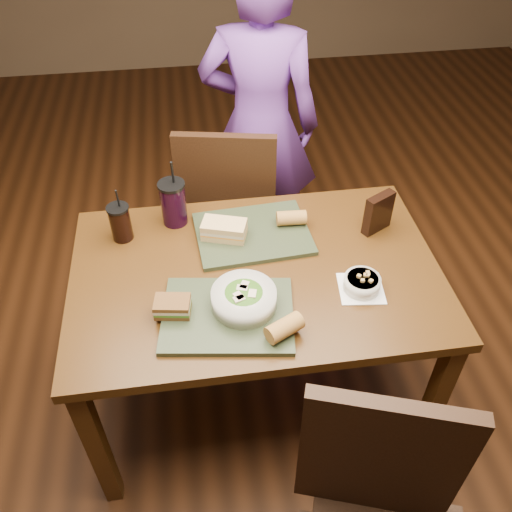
# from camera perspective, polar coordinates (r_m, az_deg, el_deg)

# --- Properties ---
(ground) EXTENTS (6.00, 6.00, 0.00)m
(ground) POSITION_cam_1_polar(r_m,az_deg,el_deg) (2.49, -0.00, -13.96)
(ground) COLOR #381C0B
(ground) RESTS_ON ground
(dining_table) EXTENTS (1.30, 0.85, 0.75)m
(dining_table) POSITION_cam_1_polar(r_m,az_deg,el_deg) (1.97, -0.00, -3.42)
(dining_table) COLOR #42270D
(dining_table) RESTS_ON ground
(chair_far) EXTENTS (0.50, 0.50, 0.98)m
(chair_far) POSITION_cam_1_polar(r_m,az_deg,el_deg) (2.53, -3.27, 5.18)
(chair_far) COLOR black
(chair_far) RESTS_ON ground
(diner) EXTENTS (0.66, 0.52, 1.57)m
(diner) POSITION_cam_1_polar(r_m,az_deg,el_deg) (2.66, 0.40, 13.62)
(diner) COLOR #6C3798
(diner) RESTS_ON ground
(tray_near) EXTENTS (0.46, 0.38, 0.02)m
(tray_near) POSITION_cam_1_polar(r_m,az_deg,el_deg) (1.76, -2.98, -6.21)
(tray_near) COLOR #29331F
(tray_near) RESTS_ON dining_table
(tray_far) EXTENTS (0.44, 0.35, 0.02)m
(tray_far) POSITION_cam_1_polar(r_m,az_deg,el_deg) (2.04, -0.34, 2.37)
(tray_far) COLOR #29331F
(tray_far) RESTS_ON dining_table
(salad_bowl) EXTENTS (0.21, 0.21, 0.07)m
(salad_bowl) POSITION_cam_1_polar(r_m,az_deg,el_deg) (1.75, -1.29, -4.41)
(salad_bowl) COLOR silver
(salad_bowl) RESTS_ON tray_near
(soup_bowl) EXTENTS (0.17, 0.17, 0.06)m
(soup_bowl) POSITION_cam_1_polar(r_m,az_deg,el_deg) (1.86, 11.09, -2.82)
(soup_bowl) COLOR white
(soup_bowl) RESTS_ON dining_table
(sandwich_near) EXTENTS (0.12, 0.09, 0.05)m
(sandwich_near) POSITION_cam_1_polar(r_m,az_deg,el_deg) (1.75, -8.78, -5.27)
(sandwich_near) COLOR #593819
(sandwich_near) RESTS_ON tray_near
(sandwich_far) EXTENTS (0.18, 0.13, 0.06)m
(sandwich_far) POSITION_cam_1_polar(r_m,az_deg,el_deg) (2.00, -3.37, 2.80)
(sandwich_far) COLOR tan
(sandwich_far) RESTS_ON tray_far
(baguette_near) EXTENTS (0.13, 0.11, 0.06)m
(baguette_near) POSITION_cam_1_polar(r_m,az_deg,el_deg) (1.67, 3.00, -7.56)
(baguette_near) COLOR #AD7533
(baguette_near) RESTS_ON tray_near
(baguette_far) EXTENTS (0.11, 0.06, 0.06)m
(baguette_far) POSITION_cam_1_polar(r_m,az_deg,el_deg) (2.06, 3.74, 4.03)
(baguette_far) COLOR #AD7533
(baguette_far) RESTS_ON tray_far
(cup_cola) EXTENTS (0.08, 0.08, 0.22)m
(cup_cola) POSITION_cam_1_polar(r_m,az_deg,el_deg) (2.06, -14.08, 3.45)
(cup_cola) COLOR black
(cup_cola) RESTS_ON dining_table
(cup_berry) EXTENTS (0.10, 0.10, 0.28)m
(cup_berry) POSITION_cam_1_polar(r_m,az_deg,el_deg) (2.08, -8.69, 5.57)
(cup_berry) COLOR black
(cup_berry) RESTS_ON dining_table
(chip_bag) EXTENTS (0.12, 0.09, 0.16)m
(chip_bag) POSITION_cam_1_polar(r_m,az_deg,el_deg) (2.08, 12.76, 4.45)
(chip_bag) COLOR black
(chip_bag) RESTS_ON dining_table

